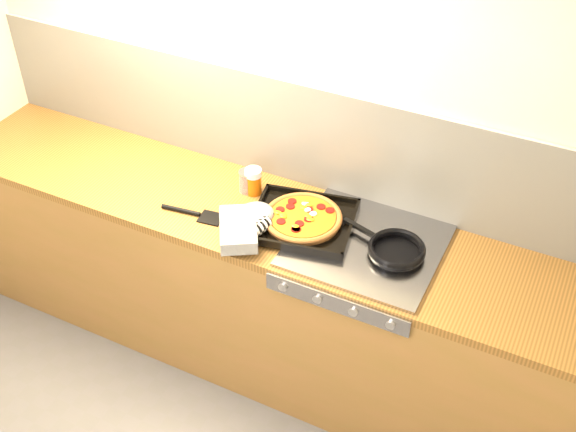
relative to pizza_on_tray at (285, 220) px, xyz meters
The scene contains 9 objects.
room_shell 0.40m from the pizza_on_tray, 106.75° to the left, with size 3.20×3.20×3.20m.
counter_run 0.51m from the pizza_on_tray, 155.53° to the left, with size 3.20×0.62×0.90m.
stovetop 0.35m from the pizza_on_tray, ahead, with size 0.60×0.56×0.02m, color gray.
pizza_on_tray is the anchor object (origin of this frame).
frying_pan 0.48m from the pizza_on_tray, ahead, with size 0.41×0.29×0.04m.
tomato_can 0.32m from the pizza_on_tray, 149.22° to the left, with size 0.09×0.09×0.11m.
juice_glass 0.29m from the pizza_on_tray, 145.82° to the left, with size 0.10×0.10×0.12m.
wooden_spoon 0.24m from the pizza_on_tray, 78.66° to the left, with size 0.29×0.11×0.02m.
black_spatula 0.41m from the pizza_on_tray, 166.81° to the right, with size 0.29×0.10×0.02m.
Camera 1 is at (1.15, -1.03, 2.86)m, focal length 45.00 mm.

